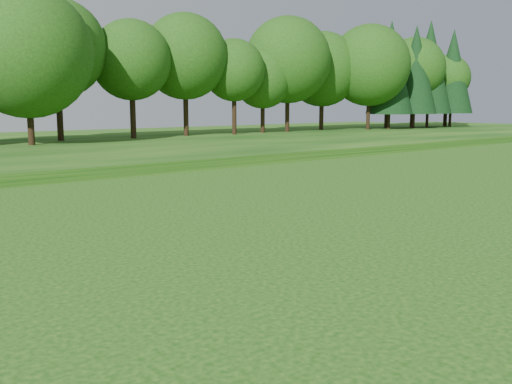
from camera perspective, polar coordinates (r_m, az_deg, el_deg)
berm at (r=46.34m, az=-12.38°, el=4.48°), size 130.00×30.00×0.60m
walking_path at (r=34.63m, az=-1.51°, el=2.81°), size 130.00×1.60×0.04m
treeline at (r=50.00m, az=-14.88°, el=13.65°), size 104.00×7.00×15.00m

